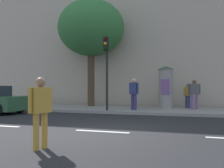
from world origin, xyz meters
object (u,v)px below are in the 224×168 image
object	(u,v)px
pedestrian_in_light_jacket	(134,91)
pedestrian_in_dark_shirt	(194,91)
pedestrian_in_red_top	(40,107)
traffic_light	(106,61)
pedestrian_near_pole	(134,91)
street_tree	(91,28)
pedestrian_with_bag	(188,93)
poster_column	(166,87)

from	to	relation	value
pedestrian_in_light_jacket	pedestrian_in_dark_shirt	world-z (taller)	pedestrian_in_light_jacket
pedestrian_in_red_top	pedestrian_in_light_jacket	bearing A→B (deg)	88.99
traffic_light	pedestrian_near_pole	world-z (taller)	traffic_light
traffic_light	pedestrian_in_light_jacket	world-z (taller)	traffic_light
street_tree	pedestrian_in_light_jacket	bearing A→B (deg)	-18.34
traffic_light	pedestrian_in_red_top	world-z (taller)	traffic_light
traffic_light	pedestrian_near_pole	distance (m)	2.26
street_tree	pedestrian_in_red_top	xyz separation A→B (m)	(3.00, -10.64, -4.38)
pedestrian_near_pole	pedestrian_in_dark_shirt	size ratio (longest dim) A/B	1.03
pedestrian_in_dark_shirt	street_tree	bearing A→B (deg)	172.87
traffic_light	pedestrian_near_pole	xyz separation A→B (m)	(1.35, 0.75, -1.65)
street_tree	traffic_light	bearing A→B (deg)	-54.77
pedestrian_in_red_top	pedestrian_with_bag	bearing A→B (deg)	73.33
pedestrian_near_pole	pedestrian_with_bag	size ratio (longest dim) A/B	1.17
poster_column	pedestrian_near_pole	xyz separation A→B (m)	(-1.59, -1.62, -0.25)
poster_column	pedestrian_in_red_top	xyz separation A→B (m)	(-1.96, -10.16, -0.46)
street_tree	pedestrian_in_light_jacket	size ratio (longest dim) A/B	4.13
pedestrian_in_red_top	pedestrian_near_pole	bearing A→B (deg)	87.51
poster_column	pedestrian_with_bag	bearing A→B (deg)	25.15
traffic_light	street_tree	xyz separation A→B (m)	(-2.02, 2.86, 2.52)
pedestrian_in_red_top	pedestrian_in_dark_shirt	xyz separation A→B (m)	(3.56, 9.82, 0.20)
pedestrian_near_pole	pedestrian_in_light_jacket	distance (m)	1.08
traffic_light	pedestrian_in_red_top	distance (m)	8.06
poster_column	pedestrian_near_pole	bearing A→B (deg)	-134.37
pedestrian_in_red_top	pedestrian_in_light_jacket	xyz separation A→B (m)	(0.17, 9.59, 0.19)
pedestrian_in_red_top	pedestrian_near_pole	size ratio (longest dim) A/B	0.94
traffic_light	pedestrian_in_dark_shirt	world-z (taller)	traffic_light
poster_column	street_tree	world-z (taller)	street_tree
poster_column	pedestrian_in_red_top	distance (m)	10.35
pedestrian_near_pole	traffic_light	bearing A→B (deg)	-151.00
poster_column	traffic_light	bearing A→B (deg)	-141.09
traffic_light	pedestrian_in_light_jacket	distance (m)	2.72
street_tree	pedestrian_in_dark_shirt	world-z (taller)	street_tree
pedestrian_with_bag	pedestrian_in_red_top	bearing A→B (deg)	-106.67
pedestrian_with_bag	traffic_light	bearing A→B (deg)	-144.78
street_tree	pedestrian_in_red_top	distance (m)	11.90
traffic_light	pedestrian_with_bag	xyz separation A→B (m)	(4.20, 2.96, -1.80)
poster_column	pedestrian_in_dark_shirt	xyz separation A→B (m)	(1.60, -0.33, -0.26)
pedestrian_near_pole	pedestrian_in_dark_shirt	xyz separation A→B (m)	(3.19, 1.29, -0.01)
street_tree	pedestrian_near_pole	distance (m)	5.77
poster_column	pedestrian_in_light_jacket	bearing A→B (deg)	-162.57
pedestrian_with_bag	street_tree	bearing A→B (deg)	-179.05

